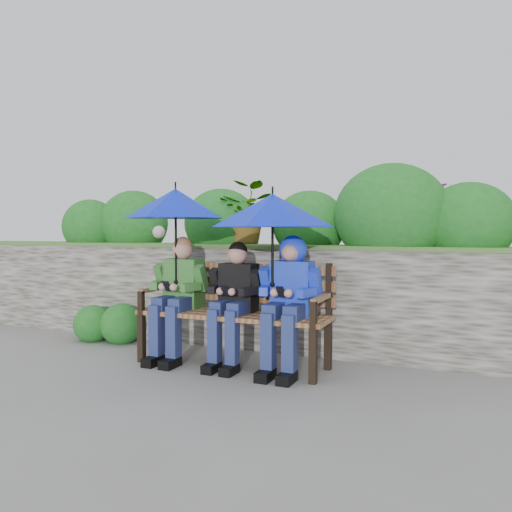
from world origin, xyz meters
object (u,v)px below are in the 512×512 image
at_px(park_bench, 236,306).
at_px(boy_left, 178,291).
at_px(boy_middle, 234,296).
at_px(umbrella_right, 273,210).
at_px(boy_right, 289,291).
at_px(umbrella_left, 176,203).

bearing_deg(park_bench, boy_left, -171.82).
bearing_deg(boy_left, park_bench, 8.18).
xyz_separation_m(park_bench, boy_middle, (0.02, -0.07, 0.10)).
bearing_deg(umbrella_right, park_bench, 167.92).
bearing_deg(boy_right, umbrella_left, -179.56).
relative_size(boy_middle, umbrella_left, 1.16).
distance_m(boy_left, boy_middle, 0.56).
xyz_separation_m(park_bench, boy_right, (0.51, -0.07, 0.16)).
xyz_separation_m(boy_left, umbrella_left, (-0.02, 0.00, 0.79)).
height_order(boy_middle, umbrella_right, umbrella_right).
relative_size(boy_left, boy_right, 0.99).
relative_size(park_bench, umbrella_right, 1.64).
relative_size(park_bench, umbrella_left, 1.84).
bearing_deg(park_bench, boy_middle, -78.50).
bearing_deg(umbrella_right, boy_right, 5.36).
xyz_separation_m(umbrella_left, umbrella_right, (0.94, -0.00, -0.08)).
bearing_deg(boy_middle, boy_left, -179.57).
bearing_deg(boy_right, boy_left, -179.39).
xyz_separation_m(boy_left, umbrella_right, (0.92, -0.00, 0.71)).
distance_m(park_bench, boy_left, 0.56).
bearing_deg(park_bench, umbrella_left, -172.41).
bearing_deg(boy_right, park_bench, 172.59).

